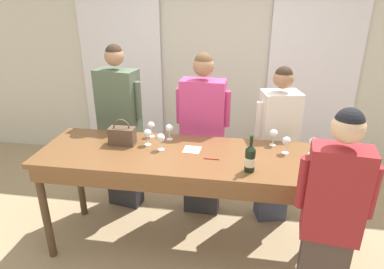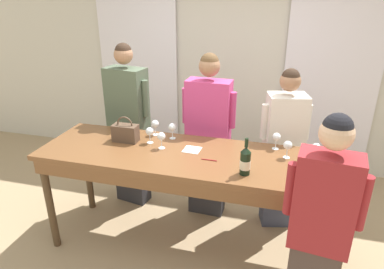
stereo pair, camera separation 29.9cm
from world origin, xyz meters
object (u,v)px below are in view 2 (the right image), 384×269
at_px(host_pouring, 318,235).
at_px(wine_glass_front_right, 155,124).
at_px(handbag, 125,132).
at_px(wine_glass_front_left, 150,132).
at_px(wine_glass_center_right, 276,137).
at_px(wine_glass_back_mid, 172,128).
at_px(wine_glass_back_right, 337,153).
at_px(guest_pink_top, 208,136).
at_px(guest_cream_sweater, 282,150).
at_px(tasting_bar, 189,166).
at_px(wine_glass_center_left, 161,137).
at_px(wine_glass_back_left, 316,148).
at_px(wine_glass_center_mid, 288,146).
at_px(guest_olive_jacket, 129,126).
at_px(wine_bottle, 245,161).
at_px(wine_glass_front_mid, 330,158).

bearing_deg(host_pouring, wine_glass_front_right, 145.99).
xyz_separation_m(handbag, wine_glass_front_left, (0.24, 0.02, 0.02)).
relative_size(wine_glass_center_right, wine_glass_back_mid, 1.00).
distance_m(wine_glass_center_right, wine_glass_back_right, 0.52).
height_order(guest_pink_top, guest_cream_sweater, guest_pink_top).
bearing_deg(tasting_bar, wine_glass_center_left, 165.02).
xyz_separation_m(wine_glass_front_left, wine_glass_back_left, (1.46, 0.04, 0.00)).
bearing_deg(tasting_bar, host_pouring, -32.01).
distance_m(wine_glass_front_right, wine_glass_center_left, 0.32).
height_order(wine_glass_front_left, wine_glass_back_right, same).
bearing_deg(tasting_bar, guest_pink_top, 87.67).
bearing_deg(wine_glass_center_mid, host_pouring, -74.84).
height_order(wine_glass_center_left, host_pouring, host_pouring).
relative_size(tasting_bar, wine_glass_back_mid, 17.49).
height_order(wine_glass_back_right, guest_olive_jacket, guest_olive_jacket).
distance_m(wine_glass_center_left, wine_glass_back_mid, 0.24).
height_order(wine_glass_center_right, host_pouring, host_pouring).
xyz_separation_m(wine_glass_center_mid, guest_pink_top, (-0.79, 0.47, -0.20)).
bearing_deg(wine_glass_back_left, wine_glass_center_left, -174.88).
bearing_deg(wine_glass_front_left, wine_glass_center_mid, 0.94).
distance_m(handbag, wine_glass_front_left, 0.24).
relative_size(wine_glass_back_left, guest_olive_jacket, 0.08).
xyz_separation_m(wine_glass_back_mid, wine_glass_back_right, (1.45, -0.18, 0.00)).
bearing_deg(wine_glass_back_left, guest_pink_top, 155.75).
bearing_deg(wine_glass_back_left, host_pouring, -90.15).
xyz_separation_m(handbag, host_pouring, (1.70, -0.79, -0.20)).
xyz_separation_m(wine_glass_center_mid, wine_glass_back_right, (0.38, -0.05, 0.00)).
xyz_separation_m(wine_bottle, wine_glass_front_right, (-0.94, 0.54, 0.00)).
xyz_separation_m(wine_glass_center_right, wine_glass_back_mid, (-0.97, -0.02, -0.00)).
xyz_separation_m(wine_glass_center_mid, host_pouring, (0.22, -0.83, -0.22)).
xyz_separation_m(wine_bottle, wine_glass_center_left, (-0.78, 0.27, -0.00)).
bearing_deg(wine_glass_back_mid, guest_olive_jacket, 151.26).
bearing_deg(wine_glass_center_left, guest_pink_top, 62.49).
bearing_deg(handbag, guest_olive_jacket, 112.70).
height_order(wine_glass_front_mid, guest_cream_sweater, guest_cream_sweater).
bearing_deg(tasting_bar, wine_glass_front_mid, 1.80).
bearing_deg(guest_olive_jacket, wine_glass_front_right, -35.05).
bearing_deg(wine_glass_center_right, guest_cream_sweater, 77.77).
xyz_separation_m(handbag, wine_glass_back_right, (1.85, -0.01, 0.03)).
xyz_separation_m(tasting_bar, guest_pink_top, (0.03, 0.65, 0.01)).
distance_m(wine_bottle, wine_glass_center_right, 0.57).
bearing_deg(host_pouring, wine_glass_center_left, 151.16).
bearing_deg(wine_glass_front_mid, wine_glass_back_mid, 168.85).
height_order(wine_glass_center_mid, wine_glass_center_right, same).
xyz_separation_m(wine_bottle, guest_pink_top, (-0.48, 0.85, -0.20)).
bearing_deg(wine_glass_front_right, handbag, -135.88).
distance_m(wine_glass_center_left, guest_olive_jacket, 0.85).
relative_size(handbag, wine_glass_center_left, 1.60).
height_order(wine_bottle, wine_glass_back_mid, wine_bottle).
bearing_deg(handbag, guest_cream_sweater, 19.61).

